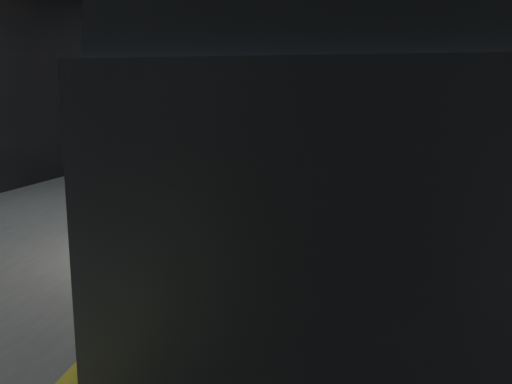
# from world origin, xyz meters

# --- Properties ---
(ground) EXTENTS (44.00, 44.00, 0.00)m
(ground) POSITION_xyz_m (0.00, 0.00, 0.00)
(ground) COLOR black
(ground) RESTS_ON ground
(platform_left) EXTENTS (9.00, 43.80, 1.00)m
(platform_left) POSITION_xyz_m (-7.50, 0.00, 0.50)
(platform_left) COLOR #4B4B49
(platform_left) RESTS_ON ground
(tactile_strip) EXTENTS (0.50, 43.80, 0.01)m
(tactile_strip) POSITION_xyz_m (-3.25, 0.00, 1.00)
(tactile_strip) COLOR olive
(tactile_strip) RESTS_ON platform_left
(track) EXTENTS (2.40, 43.00, 0.24)m
(track) POSITION_xyz_m (0.00, 0.00, 0.07)
(track) COLOR #3F3328
(track) RESTS_ON ground
(train) EXTENTS (3.09, 20.63, 5.52)m
(train) POSITION_xyz_m (-0.00, -0.83, 3.08)
(train) COLOR #9A9DA1
(train) RESTS_ON ground
(woman) EXTENTS (0.60, 0.40, 1.63)m
(woman) POSITION_xyz_m (-4.06, -0.07, 1.81)
(woman) COLOR #97795D
(woman) RESTS_ON platform_left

